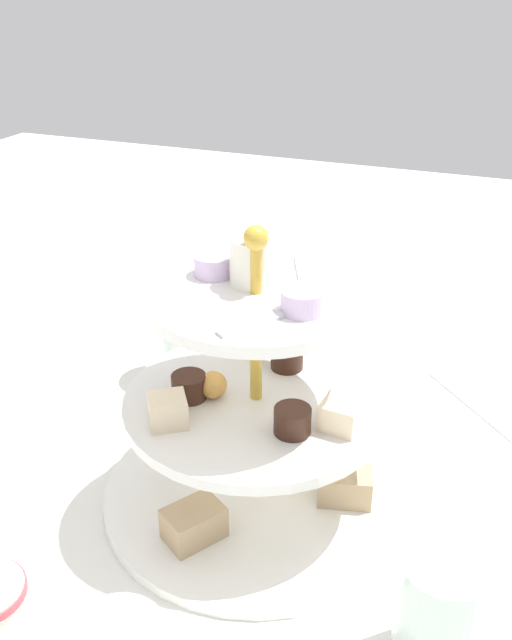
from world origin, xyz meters
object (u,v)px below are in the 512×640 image
at_px(tiered_serving_stand, 256,422).
at_px(water_glass_tall_right, 189,326).
at_px(water_glass_mid_back, 439,612).
at_px(butter_knife_left, 479,409).

distance_m(tiered_serving_stand, water_glass_tall_right, 0.23).
bearing_deg(water_glass_mid_back, butter_knife_left, -0.17).
relative_size(butter_knife_left, water_glass_mid_back, 1.88).
height_order(water_glass_tall_right, butter_knife_left, water_glass_tall_right).
relative_size(tiered_serving_stand, water_glass_mid_back, 3.10).
bearing_deg(tiered_serving_stand, water_glass_tall_right, 40.98).
distance_m(tiered_serving_stand, water_glass_mid_back, 0.22).
height_order(tiered_serving_stand, water_glass_mid_back, tiered_serving_stand).
bearing_deg(butter_knife_left, tiered_serving_stand, 96.79).
xyz_separation_m(tiered_serving_stand, water_glass_tall_right, (0.18, 0.15, -0.02)).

